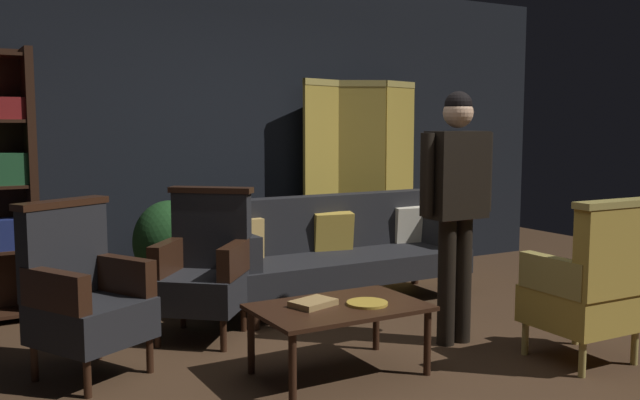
# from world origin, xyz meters

# --- Properties ---
(ground_plane) EXTENTS (10.00, 10.00, 0.00)m
(ground_plane) POSITION_xyz_m (0.00, 0.00, 0.00)
(ground_plane) COLOR #3D2819
(back_wall) EXTENTS (7.20, 0.10, 2.80)m
(back_wall) POSITION_xyz_m (0.00, 2.45, 1.40)
(back_wall) COLOR black
(back_wall) RESTS_ON ground_plane
(folding_screen) EXTENTS (1.30, 0.24, 1.90)m
(folding_screen) POSITION_xyz_m (1.24, 2.18, 0.99)
(folding_screen) COLOR #B29338
(folding_screen) RESTS_ON ground_plane
(velvet_couch) EXTENTS (2.12, 0.78, 0.88)m
(velvet_couch) POSITION_xyz_m (0.55, 1.45, 0.45)
(velvet_couch) COLOR black
(velvet_couch) RESTS_ON ground_plane
(coffee_table) EXTENTS (1.00, 0.64, 0.42)m
(coffee_table) POSITION_xyz_m (-0.34, -0.02, 0.37)
(coffee_table) COLOR black
(coffee_table) RESTS_ON ground_plane
(armchair_gilt_accent) EXTENTS (0.60, 0.59, 1.04)m
(armchair_gilt_accent) POSITION_xyz_m (1.12, -0.62, 0.49)
(armchair_gilt_accent) COLOR tan
(armchair_gilt_accent) RESTS_ON ground_plane
(armchair_wing_left) EXTENTS (0.78, 0.78, 1.04)m
(armchair_wing_left) POSITION_xyz_m (-1.65, 0.71, 0.49)
(armchair_wing_left) COLOR black
(armchair_wing_left) RESTS_ON ground_plane
(armchair_wing_right) EXTENTS (0.81, 0.81, 1.04)m
(armchair_wing_right) POSITION_xyz_m (-0.77, 1.08, 0.49)
(armchair_wing_right) COLOR black
(armchair_wing_right) RESTS_ON ground_plane
(standing_figure) EXTENTS (0.59, 0.23, 1.70)m
(standing_figure) POSITION_xyz_m (0.65, 0.10, 1.03)
(standing_figure) COLOR black
(standing_figure) RESTS_ON ground_plane
(potted_plant) EXTENTS (0.58, 0.58, 0.88)m
(potted_plant) POSITION_xyz_m (-0.74, 1.95, 0.51)
(potted_plant) COLOR brown
(potted_plant) RESTS_ON ground_plane
(book_tan_leather) EXTENTS (0.29, 0.25, 0.04)m
(book_tan_leather) POSITION_xyz_m (-0.48, 0.04, 0.44)
(book_tan_leather) COLOR #9E7A47
(book_tan_leather) RESTS_ON coffee_table
(brass_tray) EXTENTS (0.25, 0.25, 0.02)m
(brass_tray) POSITION_xyz_m (-0.18, -0.09, 0.43)
(brass_tray) COLOR gold
(brass_tray) RESTS_ON coffee_table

